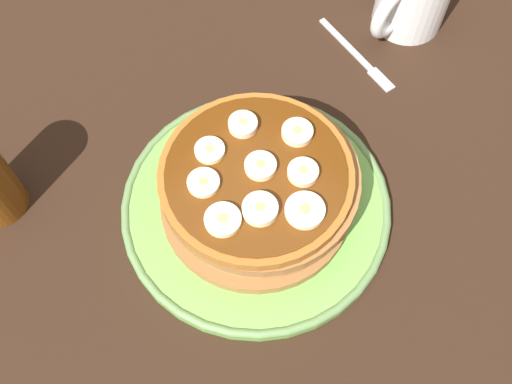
{
  "coord_description": "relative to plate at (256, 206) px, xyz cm",
  "views": [
    {
      "loc": [
        19.2,
        18.24,
        54.1
      ],
      "look_at": [
        0.0,
        0.0,
        3.78
      ],
      "focal_mm": 41.33,
      "sensor_mm": 36.0,
      "label": 1
    }
  ],
  "objects": [
    {
      "name": "banana_slice_7",
      "position": [
        0.11,
        5.87,
        7.15
      ],
      "size": [
        3.56,
        3.56,
        0.88
      ],
      "color": "#FBE9C2",
      "rests_on": "pancake_stack"
    },
    {
      "name": "plate",
      "position": [
        0.0,
        0.0,
        0.0
      ],
      "size": [
        27.13,
        27.13,
        1.53
      ],
      "color": "#72B74C",
      "rests_on": "ground_plane"
    },
    {
      "name": "pancake_stack",
      "position": [
        -0.42,
        0.12,
        3.65
      ],
      "size": [
        19.36,
        19.41,
        6.45
      ],
      "color": "#966437",
      "rests_on": "plate"
    },
    {
      "name": "banana_slice_6",
      "position": [
        4.16,
        -2.53,
        7.1
      ],
      "size": [
        2.95,
        2.95,
        0.78
      ],
      "color": "#FAECBA",
      "rests_on": "pancake_stack"
    },
    {
      "name": "banana_slice_0",
      "position": [
        -0.58,
        0.19,
        7.17
      ],
      "size": [
        2.94,
        2.94,
        0.92
      ],
      "color": "#FEEDBF",
      "rests_on": "pancake_stack"
    },
    {
      "name": "fork",
      "position": [
        -22.74,
        -4.76,
        -0.57
      ],
      "size": [
        3.63,
        12.92,
        0.5
      ],
      "color": "silver",
      "rests_on": "ground_plane"
    },
    {
      "name": "banana_slice_4",
      "position": [
        -2.74,
        3.23,
        7.19
      ],
      "size": [
        2.85,
        2.85,
        0.96
      ],
      "color": "beige",
      "rests_on": "pancake_stack"
    },
    {
      "name": "banana_slice_5",
      "position": [
        1.39,
        -4.56,
        7.09
      ],
      "size": [
        2.83,
        2.83,
        0.76
      ],
      "color": "#F9F3B8",
      "rests_on": "pancake_stack"
    },
    {
      "name": "ground_plane",
      "position": [
        0.0,
        0.0,
        -2.32
      ],
      "size": [
        140.0,
        140.0,
        3.0
      ],
      "primitive_type": "cube",
      "color": "black"
    },
    {
      "name": "banana_slice_3",
      "position": [
        2.63,
        2.98,
        7.25
      ],
      "size": [
        3.19,
        3.19,
        1.08
      ],
      "color": "#FBF2C3",
      "rests_on": "pancake_stack"
    },
    {
      "name": "banana_slice_2",
      "position": [
        -5.6,
        0.34,
        7.18
      ],
      "size": [
        2.98,
        2.98,
        0.95
      ],
      "color": "#FEE6B2",
      "rests_on": "pancake_stack"
    },
    {
      "name": "banana_slice_1",
      "position": [
        -2.71,
        -4.27,
        7.23
      ],
      "size": [
        2.79,
        2.79,
        1.04
      ],
      "color": "#F7E0BE",
      "rests_on": "pancake_stack"
    },
    {
      "name": "banana_slice_8",
      "position": [
        5.56,
        1.32,
        7.13
      ],
      "size": [
        3.26,
        3.26,
        0.85
      ],
      "color": "#F3EFB5",
      "rests_on": "pancake_stack"
    }
  ]
}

